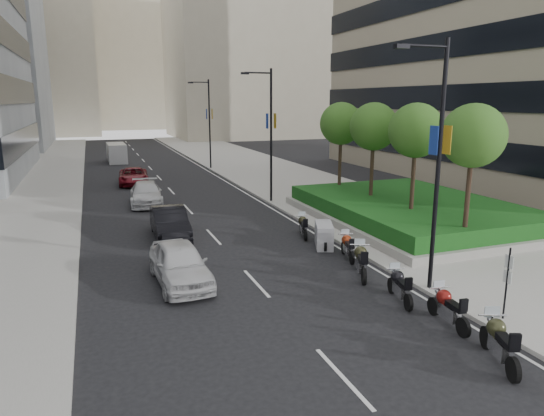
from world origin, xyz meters
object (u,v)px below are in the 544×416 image
lamp_post_1 (269,129)px  delivery_van (117,154)px  motorcycle_0 (499,342)px  car_d (133,176)px  motorcycle_3 (361,261)px  motorcycle_1 (448,308)px  motorcycle_4 (348,247)px  lamp_post_0 (435,156)px  motorcycle_5 (324,235)px  car_b (170,223)px  motorcycle_6 (303,226)px  lamp_post_2 (208,119)px  car_a (180,264)px  motorcycle_2 (400,286)px  car_c (146,193)px  parking_sign (507,280)px

lamp_post_1 → delivery_van: (-8.60, 27.18, -4.07)m
motorcycle_0 → car_d: bearing=33.4°
motorcycle_3 → car_d: bearing=37.5°
motorcycle_1 → motorcycle_4: motorcycle_1 is taller
lamp_post_0 → motorcycle_0: bearing=-106.0°
lamp_post_1 → motorcycle_3: (-1.44, -14.76, -4.43)m
motorcycle_3 → motorcycle_5: 4.17m
motorcycle_0 → car_b: car_b is taller
lamp_post_1 → motorcycle_6: lamp_post_1 is taller
lamp_post_2 → car_a: (-8.40, -30.97, -4.26)m
motorcycle_0 → motorcycle_3: motorcycle_3 is taller
lamp_post_1 → motorcycle_2: size_ratio=4.28×
lamp_post_0 → car_c: (-8.00, 19.56, -4.32)m
motorcycle_0 → motorcycle_3: bearing=22.3°
lamp_post_0 → parking_sign: size_ratio=3.60×
car_a → motorcycle_2: bearing=-34.7°
motorcycle_3 → motorcycle_4: (0.59, 2.17, -0.08)m
lamp_post_0 → motorcycle_2: lamp_post_0 is taller
lamp_post_1 → car_b: bearing=-140.7°
motorcycle_2 → motorcycle_3: 2.64m
motorcycle_2 → motorcycle_6: bearing=11.7°
lamp_post_1 → motorcycle_1: (-1.13, -19.50, -4.48)m
parking_sign → car_b: 16.05m
motorcycle_6 → car_b: car_b is taller
lamp_post_1 → lamp_post_2: 18.00m
motorcycle_0 → car_a: (-7.01, 8.86, 0.18)m
car_d → motorcycle_0: bearing=-74.3°
lamp_post_1 → car_d: size_ratio=1.77×
car_c → motorcycle_4: bearing=-60.0°
motorcycle_3 → motorcycle_6: bearing=21.0°
motorcycle_0 → car_a: car_a is taller
motorcycle_2 → motorcycle_6: motorcycle_2 is taller
motorcycle_0 → car_c: bearing=37.0°
motorcycle_6 → parking_sign: bearing=-155.4°
motorcycle_2 → delivery_van: delivery_van is taller
motorcycle_4 → car_c: bearing=40.3°
motorcycle_3 → motorcycle_6: 6.20m
parking_sign → motorcycle_2: bearing=129.0°
lamp_post_2 → car_b: size_ratio=1.89×
lamp_post_0 → motorcycle_0: 6.71m
motorcycle_5 → car_c: (-6.95, 13.17, 0.17)m
motorcycle_2 → car_b: 12.72m
lamp_post_2 → motorcycle_0: (-1.39, -39.83, -4.44)m
motorcycle_2 → motorcycle_3: motorcycle_3 is taller
motorcycle_5 → car_b: 7.96m
lamp_post_2 → motorcycle_0: size_ratio=4.03×
motorcycle_6 → car_a: 8.42m
car_b → lamp_post_1: bearing=41.0°
motorcycle_4 → motorcycle_6: bearing=20.5°
parking_sign → motorcycle_2: 3.46m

